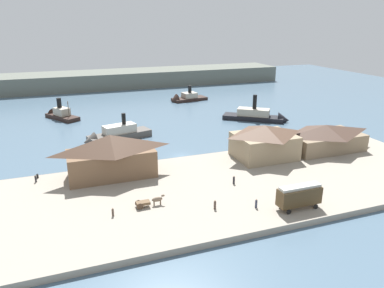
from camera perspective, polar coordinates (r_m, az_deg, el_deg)
ground_plane at (r=95.10m, az=-1.75°, el=-1.85°), size 320.00×320.00×0.00m
quay_promenade at (r=75.94m, az=3.54°, el=-6.91°), size 110.00×36.00×1.20m
seawall_edge at (r=91.73m, az=-1.04°, el=-2.30°), size 110.00×0.80×1.00m
ferry_shed_customs_shed at (r=80.24m, az=-12.43°, el=-1.75°), size 18.55×8.89×9.33m
ferry_shed_east_terminal at (r=91.17m, az=11.17°, el=0.42°), size 14.37×11.48×8.13m
ferry_shed_central_terminal at (r=101.25m, az=19.92°, el=1.02°), size 19.34×11.00×6.62m
street_tram at (r=68.65m, az=16.30°, el=-7.64°), size 8.10×2.69×4.47m
horse_cart at (r=67.87m, az=-6.70°, el=-8.84°), size 5.43×1.48×1.87m
pedestrian_walking_west at (r=65.86m, az=-12.18°, el=-10.31°), size 0.38×0.38×1.54m
pedestrian_walking_east at (r=83.59m, az=-23.08°, el=-4.99°), size 0.39×0.39×1.58m
pedestrian_by_tram at (r=66.69m, az=3.58°, el=-9.40°), size 0.44×0.44×1.77m
pedestrian_at_waters_edge at (r=76.66m, az=6.50°, el=-5.57°), size 0.44×0.44×1.78m
pedestrian_near_west_shed at (r=68.01m, az=9.92°, el=-9.10°), size 0.42×0.42×1.71m
mooring_post_east at (r=85.63m, az=-22.84°, el=-4.60°), size 0.44×0.44×0.90m
ferry_approaching_west at (r=139.61m, az=-19.87°, el=4.34°), size 12.10×15.65×8.91m
ferry_moored_east at (r=160.01m, az=-1.14°, el=7.08°), size 17.15×8.53×8.61m
ferry_outer_harbor at (r=109.17m, az=-12.05°, el=1.36°), size 20.77×10.11×9.03m
ferry_departing_north at (r=130.38m, az=10.56°, el=4.24°), size 21.46×17.86×10.73m
far_headland at (r=198.74m, az=-11.99°, el=9.81°), size 180.00×24.00×8.00m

